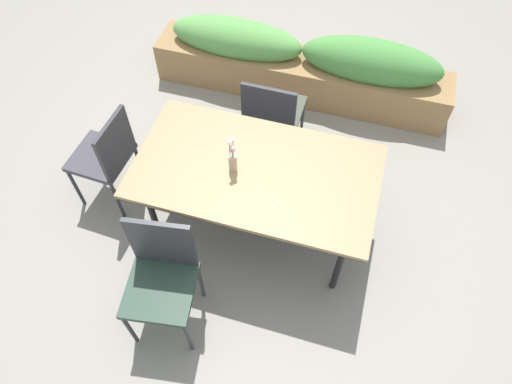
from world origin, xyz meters
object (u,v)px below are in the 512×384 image
(dining_table, at_px, (256,175))
(chair_near_left, at_px, (161,274))
(flower_vase, at_px, (233,158))
(chair_far_side, at_px, (272,112))
(planter_box, at_px, (302,65))
(chair_end_left, at_px, (107,155))

(dining_table, distance_m, chair_near_left, 0.89)
(chair_near_left, distance_m, flower_vase, 0.86)
(dining_table, height_order, flower_vase, flower_vase)
(chair_far_side, bearing_deg, dining_table, -82.67)
(planter_box, bearing_deg, chair_far_side, -94.73)
(flower_vase, relative_size, planter_box, 0.11)
(chair_near_left, bearing_deg, dining_table, -124.04)
(dining_table, height_order, planter_box, dining_table)
(chair_far_side, xyz_separation_m, chair_end_left, (-1.06, -0.80, 0.03))
(chair_end_left, xyz_separation_m, flower_vase, (1.01, -0.03, 0.35))
(chair_near_left, relative_size, planter_box, 0.34)
(dining_table, xyz_separation_m, planter_box, (-0.03, 1.62, -0.37))
(flower_vase, bearing_deg, chair_end_left, 178.25)
(chair_end_left, xyz_separation_m, chair_near_left, (0.78, -0.79, 0.02))
(chair_near_left, height_order, planter_box, chair_near_left)
(chair_far_side, relative_size, chair_near_left, 0.91)
(flower_vase, bearing_deg, chair_near_left, -106.97)
(planter_box, bearing_deg, chair_end_left, -124.93)
(chair_near_left, xyz_separation_m, flower_vase, (0.23, 0.76, 0.33))
(chair_far_side, height_order, planter_box, chair_far_side)
(chair_far_side, bearing_deg, chair_near_left, -99.65)
(chair_far_side, distance_m, chair_near_left, 1.61)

